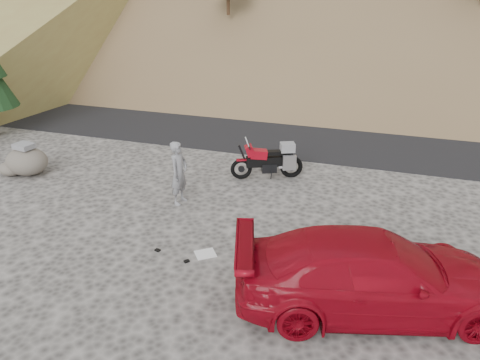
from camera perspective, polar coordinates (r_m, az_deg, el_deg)
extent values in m
plane|color=#3F3D3A|center=(12.74, -4.75, -5.66)|extent=(140.00, 140.00, 0.00)
cube|color=black|center=(20.65, 4.71, 6.30)|extent=(120.00, 7.00, 0.05)
cylinder|color=#362013|center=(25.60, -1.46, 21.02)|extent=(0.17, 0.17, 1.40)
cylinder|color=#362013|center=(34.52, -23.93, 17.72)|extent=(0.15, 0.15, 1.26)
torus|color=black|center=(15.36, 0.16, 1.36)|extent=(0.71, 0.40, 0.71)
cylinder|color=black|center=(15.36, 0.16, 1.36)|extent=(0.22, 0.15, 0.22)
torus|color=black|center=(15.61, 6.30, 1.59)|extent=(0.76, 0.44, 0.76)
cylinder|color=black|center=(15.61, 6.30, 1.59)|extent=(0.25, 0.17, 0.24)
cylinder|color=black|center=(15.22, 0.49, 2.76)|extent=(0.40, 0.22, 0.88)
cylinder|color=black|center=(15.09, 1.06, 4.23)|extent=(0.31, 0.63, 0.05)
cube|color=black|center=(15.37, 3.17, 2.29)|extent=(1.29, 0.76, 0.32)
cube|color=black|center=(15.47, 3.55, 1.56)|extent=(0.58, 0.49, 0.30)
cube|color=maroon|center=(15.24, 2.27, 3.20)|extent=(0.65, 0.52, 0.34)
cube|color=maroon|center=(15.15, 1.18, 3.62)|extent=(0.45, 0.47, 0.38)
cube|color=silver|center=(15.05, 0.90, 4.61)|extent=(0.25, 0.35, 0.28)
cube|color=black|center=(15.31, 4.20, 3.34)|extent=(0.64, 0.46, 0.13)
cube|color=black|center=(15.40, 5.71, 3.24)|extent=(0.43, 0.33, 0.11)
cube|color=silver|center=(15.23, 6.04, 2.10)|extent=(0.45, 0.29, 0.49)
cube|color=silver|center=(15.74, 5.63, 2.87)|extent=(0.45, 0.29, 0.49)
cube|color=gray|center=(15.33, 5.82, 4.00)|extent=(0.56, 0.52, 0.28)
cube|color=maroon|center=(15.24, 0.16, 2.48)|extent=(0.35, 0.25, 0.04)
cylinder|color=black|center=(15.37, 3.85, 0.66)|extent=(0.11, 0.22, 0.39)
cylinder|color=silver|center=(15.40, 5.63, 1.61)|extent=(0.49, 0.29, 0.14)
imported|color=gray|center=(14.07, -7.24, -2.71)|extent=(0.53, 0.74, 1.91)
imported|color=maroon|center=(10.33, 15.43, -14.61)|extent=(5.93, 3.71, 1.60)
ellipsoid|color=#5B544E|center=(17.26, -24.54, 2.08)|extent=(1.77, 1.65, 0.92)
cube|color=gray|center=(17.08, -24.86, 3.80)|extent=(0.73, 0.60, 0.18)
ellipsoid|color=#5B544E|center=(17.49, -26.10, 1.28)|extent=(0.94, 0.88, 0.48)
cube|color=white|center=(11.57, -4.24, -8.97)|extent=(0.64, 0.63, 0.02)
cylinder|color=#1A4B9C|center=(11.67, 5.99, -8.19)|extent=(0.50, 0.46, 0.19)
cylinder|color=#1A4B9C|center=(10.99, 9.16, -10.65)|extent=(0.08, 0.08, 0.20)
cone|color=red|center=(10.64, 3.12, -11.68)|extent=(0.17, 0.17, 0.20)
cube|color=black|center=(11.84, -10.02, -8.42)|extent=(0.15, 0.12, 0.04)
cube|color=black|center=(11.33, -6.52, -9.80)|extent=(0.15, 0.15, 0.04)
cube|color=#91C2E1|center=(10.60, 1.29, -12.40)|extent=(0.35, 0.27, 0.01)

